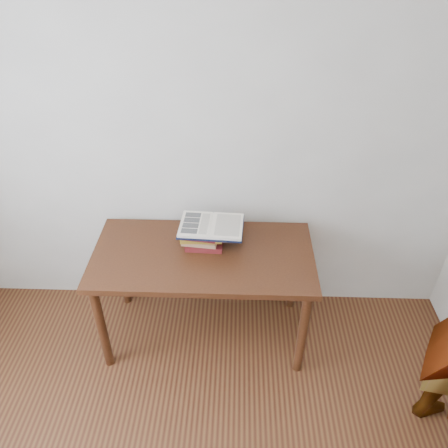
{
  "coord_description": "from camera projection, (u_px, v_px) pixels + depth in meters",
  "views": [
    {
      "loc": [
        0.27,
        -0.63,
        2.44
      ],
      "look_at": [
        0.19,
        1.41,
        0.93
      ],
      "focal_mm": 35.0,
      "sensor_mm": 36.0,
      "label": 1
    }
  ],
  "objects": [
    {
      "name": "room_shell",
      "position": [
        85.0,
        338.0,
        1.01
      ],
      "size": [
        3.54,
        3.54,
        2.62
      ],
      "color": "silver",
      "rests_on": "ground"
    },
    {
      "name": "desk",
      "position": [
        203.0,
        266.0,
        2.7
      ],
      "size": [
        1.34,
        0.67,
        0.72
      ],
      "color": "#442311",
      "rests_on": "ground"
    },
    {
      "name": "book_stack",
      "position": [
        202.0,
        237.0,
        2.67
      ],
      "size": [
        0.26,
        0.2,
        0.12
      ],
      "color": "#5C171D",
      "rests_on": "desk"
    },
    {
      "name": "open_book",
      "position": [
        211.0,
        226.0,
        2.64
      ],
      "size": [
        0.4,
        0.29,
        0.03
      ],
      "rotation": [
        0.0,
        0.0,
        -0.06
      ],
      "color": "black",
      "rests_on": "book_stack"
    }
  ]
}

